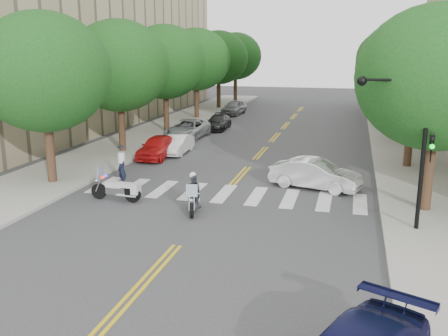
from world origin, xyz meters
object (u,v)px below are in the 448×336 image
(motorcycle_police, at_px, (193,194))
(convertible, at_px, (315,174))
(motorcycle_parked, at_px, (120,189))
(officer_standing, at_px, (122,170))

(motorcycle_police, relative_size, convertible, 0.48)
(motorcycle_parked, relative_size, convertible, 0.55)
(officer_standing, height_order, convertible, officer_standing)
(convertible, bearing_deg, motorcycle_parked, 132.17)
(motorcycle_police, height_order, motorcycle_parked, motorcycle_police)
(officer_standing, bearing_deg, convertible, 50.64)
(motorcycle_parked, relative_size, officer_standing, 1.51)
(motorcycle_police, xyz_separation_m, convertible, (4.66, 4.79, -0.05))
(motorcycle_police, distance_m, officer_standing, 5.56)
(motorcycle_police, height_order, convertible, motorcycle_police)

